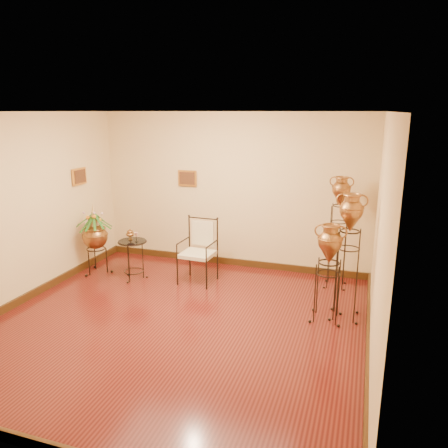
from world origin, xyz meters
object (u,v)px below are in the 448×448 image
(planter_urn, at_px, (95,234))
(side_table, at_px, (133,259))
(amphora_mid, at_px, (348,256))
(armchair, at_px, (198,252))
(amphora_tall, at_px, (338,231))

(planter_urn, xyz_separation_m, side_table, (0.78, -0.07, -0.36))
(amphora_mid, xyz_separation_m, armchair, (-2.42, 0.57, -0.36))
(amphora_tall, distance_m, planter_urn, 4.15)
(amphora_tall, height_order, armchair, amphora_tall)
(amphora_mid, bearing_deg, armchair, 166.85)
(amphora_tall, height_order, amphora_mid, amphora_tall)
(amphora_tall, distance_m, side_table, 3.45)
(amphora_tall, bearing_deg, side_table, -167.14)
(armchair, bearing_deg, side_table, -166.38)
(amphora_tall, bearing_deg, armchair, -166.23)
(amphora_mid, bearing_deg, planter_urn, 174.37)
(planter_urn, bearing_deg, side_table, -5.22)
(amphora_mid, xyz_separation_m, planter_urn, (-4.30, 0.42, -0.18))
(armchair, bearing_deg, planter_urn, -173.05)
(amphora_mid, xyz_separation_m, side_table, (-3.52, 0.35, -0.54))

